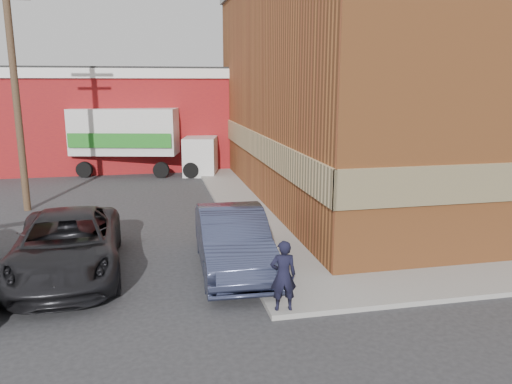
{
  "coord_description": "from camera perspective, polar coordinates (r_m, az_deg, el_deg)",
  "views": [
    {
      "loc": [
        -2.8,
        -10.97,
        4.83
      ],
      "look_at": [
        0.18,
        2.93,
        1.67
      ],
      "focal_mm": 35.0,
      "sensor_mm": 36.0,
      "label": 1
    }
  ],
  "objects": [
    {
      "name": "utility_pole",
      "position": [
        20.52,
        -25.85,
        11.05
      ],
      "size": [
        2.0,
        0.26,
        9.0
      ],
      "color": "#503928",
      "rests_on": "ground"
    },
    {
      "name": "suv_a",
      "position": [
        13.57,
        -20.81,
        -5.7
      ],
      "size": [
        2.86,
        5.74,
        1.56
      ],
      "primitive_type": "imported",
      "rotation": [
        0.0,
        0.0,
        0.05
      ],
      "color": "black",
      "rests_on": "ground"
    },
    {
      "name": "sedan",
      "position": [
        13.03,
        -2.68,
        -5.51
      ],
      "size": [
        1.87,
        4.93,
        1.6
      ],
      "primitive_type": "imported",
      "rotation": [
        0.0,
        0.0,
        -0.03
      ],
      "color": "#333855",
      "rests_on": "ground"
    },
    {
      "name": "ground",
      "position": [
        12.31,
        2.08,
        -10.6
      ],
      "size": [
        90.0,
        90.0,
        0.0
      ],
      "primitive_type": "plane",
      "color": "#28282B",
      "rests_on": "ground"
    },
    {
      "name": "man",
      "position": [
        10.54,
        3.13,
        -9.5
      ],
      "size": [
        0.59,
        0.41,
        1.52
      ],
      "primitive_type": "imported",
      "rotation": [
        0.0,
        0.0,
        3.05
      ],
      "color": "black",
      "rests_on": "sidewalk_south"
    },
    {
      "name": "brick_building",
      "position": [
        22.94,
        17.77,
        11.56
      ],
      "size": [
        14.25,
        18.25,
        9.36
      ],
      "color": "#9D5528",
      "rests_on": "ground"
    },
    {
      "name": "warehouse",
      "position": [
        31.2,
        -18.15,
        8.18
      ],
      "size": [
        16.3,
        8.3,
        5.6
      ],
      "color": "maroon",
      "rests_on": "ground"
    },
    {
      "name": "sidewalk_west",
      "position": [
        20.81,
        -2.37,
        -0.75
      ],
      "size": [
        1.8,
        18.0,
        0.12
      ],
      "primitive_type": "cube",
      "color": "gray",
      "rests_on": "ground"
    },
    {
      "name": "box_truck",
      "position": [
        26.96,
        -13.25,
        6.16
      ],
      "size": [
        7.34,
        3.68,
        3.48
      ],
      "rotation": [
        0.0,
        0.0,
        -0.24
      ],
      "color": "silver",
      "rests_on": "ground"
    }
  ]
}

